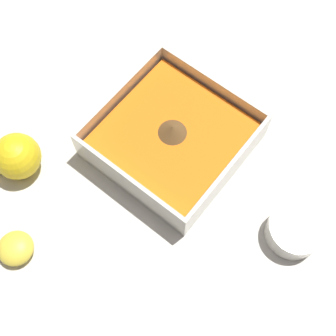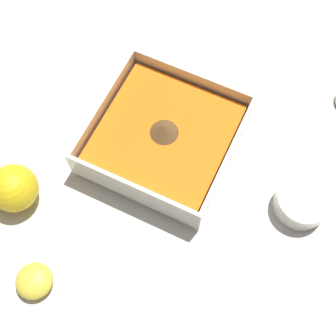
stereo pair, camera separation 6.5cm
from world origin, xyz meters
name	(u,v)px [view 1 (the left image)]	position (x,y,z in m)	size (l,w,h in m)	color
ground_plane	(183,157)	(0.00, 0.00, 0.00)	(4.00, 4.00, 0.00)	beige
square_dish	(172,139)	(-0.03, 0.01, 0.02)	(0.22, 0.22, 0.07)	silver
spice_bowl	(295,229)	(0.21, 0.00, 0.02)	(0.08, 0.08, 0.04)	silver
lemon_squeezer	(10,159)	(-0.20, -0.18, 0.03)	(0.14, 0.16, 0.07)	yellow
lemon_half	(16,248)	(-0.10, -0.27, 0.01)	(0.05, 0.05, 0.03)	yellow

